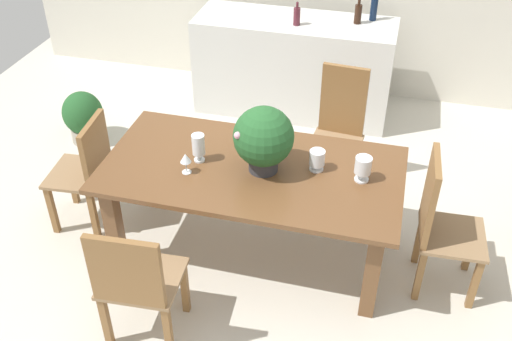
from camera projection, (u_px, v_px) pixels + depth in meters
ground_plane at (256, 239)px, 4.50m from camera, size 7.04×7.04×0.00m
dining_table at (252, 181)px, 4.04m from camera, size 2.03×1.04×0.75m
chair_foot_end at (439, 220)px, 3.83m from camera, size 0.45×0.45×1.02m
chair_head_end at (87, 168)px, 4.38m from camera, size 0.44×0.47×0.91m
chair_far_right at (339, 126)px, 4.75m from camera, size 0.44×0.46×1.05m
chair_near_left at (135, 281)px, 3.44m from camera, size 0.50×0.46×0.93m
flower_centerpiece at (264, 138)px, 3.81m from camera, size 0.40×0.40×0.46m
crystal_vase_left at (363, 166)px, 3.80m from camera, size 0.11×0.11×0.18m
crystal_vase_center_near at (317, 159)px, 3.91m from camera, size 0.11×0.11×0.15m
crystal_vase_right at (198, 146)px, 3.97m from camera, size 0.09×0.09×0.21m
wine_glass at (186, 159)px, 3.87m from camera, size 0.07×0.07×0.15m
kitchen_counter at (294, 66)px, 5.82m from camera, size 1.91×0.66×0.95m
wine_bottle_dark at (358, 14)px, 5.42m from camera, size 0.07×0.07×0.22m
wine_bottle_green at (297, 16)px, 5.40m from camera, size 0.06×0.06×0.22m
wine_bottle_clear at (374, 7)px, 5.47m from camera, size 0.07×0.07×0.33m
potted_plant_floor at (83, 116)px, 5.47m from camera, size 0.37×0.37×0.50m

